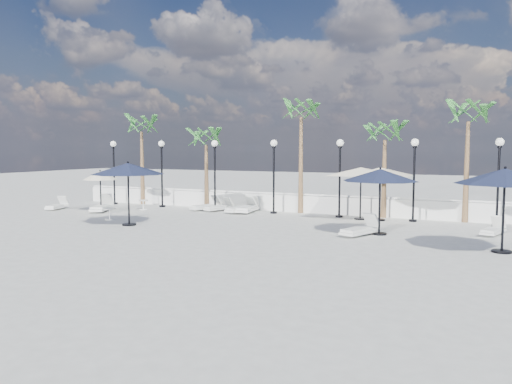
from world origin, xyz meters
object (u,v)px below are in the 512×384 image
at_px(lounger_2, 248,208).
at_px(parasol_navy_mid, 380,175).
at_px(parasol_navy_left, 128,169).
at_px(lounger_6, 493,230).
at_px(lounger_0, 102,207).
at_px(lounger_1, 57,206).
at_px(lounger_3, 219,207).
at_px(parasol_cream_small, 100,176).
at_px(lounger_4, 206,206).
at_px(parasol_cream_sq_b, 380,168).
at_px(parasol_navy_right, 505,177).
at_px(parasol_cream_sq_a, 361,168).
at_px(lounger_5, 242,208).
at_px(lounger_7, 360,229).

bearing_deg(lounger_2, parasol_navy_mid, -34.37).
height_order(parasol_navy_left, parasol_navy_mid, parasol_navy_left).
bearing_deg(lounger_6, parasol_navy_left, -147.80).
relative_size(lounger_0, lounger_1, 1.27).
bearing_deg(lounger_3, lounger_1, -138.52).
bearing_deg(parasol_navy_mid, parasol_cream_small, 175.68).
relative_size(lounger_4, parasol_cream_small, 0.86).
relative_size(lounger_6, parasol_navy_mid, 0.59).
xyz_separation_m(lounger_1, parasol_cream_small, (2.77, 0.41, 1.70)).
bearing_deg(lounger_1, lounger_3, 4.03).
bearing_deg(parasol_cream_sq_b, parasol_navy_left, -148.00).
relative_size(lounger_3, parasol_cream_sq_b, 0.33).
relative_size(parasol_navy_mid, parasol_navy_right, 0.94).
bearing_deg(lounger_0, lounger_3, 3.23).
distance_m(lounger_4, parasol_cream_sq_a, 8.79).
height_order(lounger_3, parasol_navy_right, parasol_navy_right).
height_order(lounger_0, parasol_navy_left, parasol_navy_left).
relative_size(lounger_0, lounger_2, 1.02).
xyz_separation_m(lounger_1, lounger_2, (10.24, 3.18, 0.06)).
bearing_deg(parasol_navy_right, parasol_cream_small, 171.40).
xyz_separation_m(lounger_5, lounger_7, (7.29, -4.31, 0.00)).
xyz_separation_m(lounger_5, parasol_cream_sq_a, (6.26, 0.12, 2.23)).
bearing_deg(lounger_5, lounger_4, -166.92).
bearing_deg(parasol_navy_right, lounger_1, 173.52).
xyz_separation_m(lounger_0, lounger_1, (-2.92, -0.32, -0.06)).
bearing_deg(lounger_4, parasol_navy_mid, 3.89).
bearing_deg(parasol_cream_sq_a, lounger_5, -178.88).
relative_size(lounger_2, parasol_cream_sq_b, 0.41).
distance_m(lounger_1, parasol_cream_sq_b, 17.55).
bearing_deg(lounger_7, lounger_5, 170.88).
xyz_separation_m(parasol_navy_mid, parasol_cream_sq_b, (-0.74, 3.88, 0.15)).
relative_size(lounger_1, lounger_5, 0.86).
bearing_deg(lounger_2, lounger_6, -17.65).
bearing_deg(lounger_4, parasol_navy_left, -68.47).
relative_size(lounger_1, parasol_navy_mid, 0.59).
xyz_separation_m(lounger_1, parasol_navy_left, (7.36, -2.94, 2.28)).
height_order(lounger_2, lounger_7, lounger_2).
bearing_deg(parasol_cream_sq_a, lounger_7, -77.03).
height_order(lounger_2, parasol_cream_sq_a, parasol_cream_sq_a).
bearing_deg(parasol_cream_sq_b, lounger_4, 179.89).
distance_m(lounger_2, lounger_4, 2.52).
bearing_deg(lounger_1, parasol_cream_small, -7.90).
bearing_deg(parasol_cream_small, parasol_cream_sq_b, 10.82).
xyz_separation_m(parasol_navy_right, parasol_cream_sq_a, (-5.94, 5.67, 0.01)).
bearing_deg(lounger_5, lounger_3, -168.86).
relative_size(lounger_2, lounger_5, 1.07).
height_order(parasol_cream_sq_b, parasol_cream_small, parasol_cream_sq_b).
distance_m(lounger_1, parasol_cream_sq_a, 16.68).
bearing_deg(lounger_7, lounger_4, 176.41).
xyz_separation_m(parasol_cream_sq_a, parasol_cream_small, (-13.45, -2.74, -0.57)).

